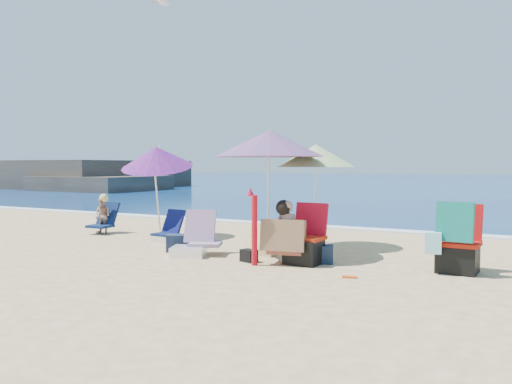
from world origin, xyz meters
The scene contains 21 objects.
ground centered at (0.00, 0.00, 0.00)m, with size 120.00×120.00×0.00m.
sea centered at (0.00, 45.00, -0.05)m, with size 120.00×80.00×0.12m.
foam centered at (0.00, 5.10, 0.02)m, with size 120.00×0.50×0.04m.
headland centered at (-27.29, 19.73, 0.57)m, with size 20.50×11.50×2.60m.
umbrella_turquoise centered at (0.02, 0.90, 1.96)m, with size 2.10×2.10×2.23m.
umbrella_striped centered at (0.40, 2.16, 1.77)m, with size 1.61×1.61×2.02m.
umbrella_blue centered at (-3.16, 1.75, 1.76)m, with size 2.05×2.09×2.15m.
furled_umbrella centered at (0.20, -0.03, 0.67)m, with size 0.27×0.24×1.23m.
chair_navy centered at (-2.49, 1.25, 0.18)m, with size 0.53×0.63×0.66m.
chair_rainbow centered at (-1.11, 0.24, 0.21)m, with size 0.88×0.97×0.78m.
camp_chair_left centered at (0.89, 0.45, 0.29)m, with size 0.58×0.61×0.97m.
camp_chair_right centered at (3.13, 0.84, 0.38)m, with size 0.73×0.73×1.06m.
person_center centered at (0.63, 0.25, 0.50)m, with size 0.74×0.70×1.03m.
person_left centered at (-4.66, 1.64, 0.42)m, with size 0.53×0.66×0.92m.
bag_navy_a centered at (-1.63, 0.44, 0.16)m, with size 0.49×0.46×0.31m.
bag_black_a centered at (-2.23, 1.91, 0.11)m, with size 0.37×0.33×0.22m.
bag_tan centered at (0.05, 0.77, 0.11)m, with size 0.27×0.21×0.21m.
bag_navy_b centered at (1.09, 0.63, 0.15)m, with size 0.46×0.40×0.29m.
bag_black_b centered at (0.02, 0.16, 0.10)m, with size 0.31×0.25×0.20m.
orange_item centered at (1.84, -0.23, 0.01)m, with size 0.22×0.14×0.03m.
seagull centered at (-2.83, 1.62, 5.03)m, with size 0.95×0.42×0.16m.
Camera 1 is at (4.03, -7.14, 1.58)m, focal length 36.00 mm.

